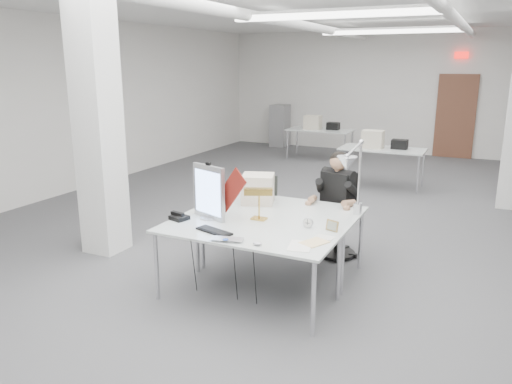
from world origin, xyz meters
TOP-DOWN VIEW (x-y plane):
  - room_shell at (0.04, 0.13)m, footprint 10.04×14.04m
  - desk_main at (0.00, -2.50)m, footprint 1.80×0.90m
  - desk_second at (0.00, -1.60)m, footprint 1.80×0.90m
  - bg_desk_a at (0.20, 3.00)m, footprint 1.60×0.80m
  - bg_desk_b at (-1.80, 5.20)m, footprint 1.60×0.80m
  - filing_cabinet at (-3.50, 6.65)m, footprint 0.45×0.55m
  - office_chair at (0.47, -0.92)m, footprint 0.63×0.63m
  - seated_person at (0.47, -0.97)m, footprint 0.64×0.73m
  - monitor at (-0.54, -2.32)m, footprint 0.45×0.20m
  - pennant at (-0.26, -2.35)m, footprint 0.45×0.18m
  - keyboard at (-0.27, -2.69)m, footprint 0.42×0.25m
  - laptop at (-0.03, -2.90)m, footprint 0.35×0.27m
  - mouse at (0.27, -2.84)m, footprint 0.10×0.07m
  - bankers_lamp at (-0.05, -2.13)m, footprint 0.31×0.22m
  - desk_phone at (-0.81, -2.50)m, footprint 0.21×0.20m
  - picture_frame_left at (-0.63, -2.17)m, footprint 0.14×0.09m
  - picture_frame_right at (0.77, -2.15)m, footprint 0.14×0.08m
  - desk_clock at (0.52, -2.16)m, footprint 0.11×0.03m
  - paper_stack_a at (0.63, -2.69)m, footprint 0.26×0.33m
  - paper_stack_b at (0.72, -2.55)m, footprint 0.27×0.30m
  - paper_stack_c at (0.76, -2.37)m, footprint 0.19×0.14m
  - beige_monitor at (-0.33, -1.55)m, footprint 0.45×0.44m
  - architect_lamp at (0.85, -1.73)m, footprint 0.31×0.79m

SIDE VIEW (x-z plane):
  - office_chair at x=0.47m, z-range 0.00..1.03m
  - filing_cabinet at x=-3.50m, z-range 0.00..1.20m
  - desk_main at x=0.00m, z-range 0.73..0.75m
  - desk_second at x=0.00m, z-range 0.73..0.75m
  - bg_desk_a at x=0.20m, z-range 0.73..0.75m
  - bg_desk_b at x=-1.80m, z-range 0.73..0.75m
  - paper_stack_c at x=0.76m, z-range 0.76..0.76m
  - paper_stack_a at x=0.63m, z-range 0.76..0.76m
  - paper_stack_b at x=0.72m, z-range 0.76..0.76m
  - keyboard at x=-0.27m, z-range 0.76..0.77m
  - laptop at x=-0.03m, z-range 0.76..0.78m
  - mouse at x=0.27m, z-range 0.76..0.79m
  - desk_phone at x=-0.81m, z-range 0.76..0.80m
  - desk_clock at x=0.52m, z-range 0.75..0.86m
  - picture_frame_left at x=-0.63m, z-range 0.75..0.86m
  - picture_frame_right at x=0.77m, z-range 0.75..0.86m
  - seated_person at x=0.47m, z-range 0.44..1.36m
  - bankers_lamp at x=-0.05m, z-range 0.76..1.08m
  - beige_monitor at x=-0.33m, z-range 0.75..1.10m
  - monitor at x=-0.54m, z-range 0.75..1.33m
  - pennant at x=-0.26m, z-range 0.85..1.36m
  - architect_lamp at x=0.85m, z-range 0.75..1.75m
  - room_shell at x=0.04m, z-range 0.07..3.31m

